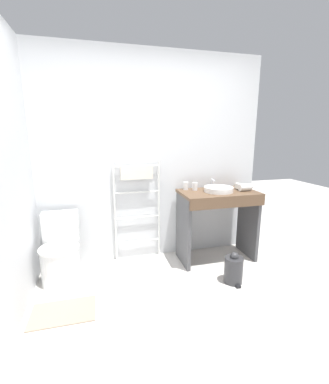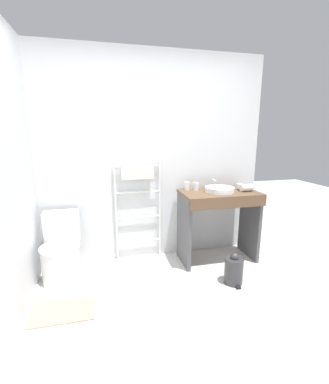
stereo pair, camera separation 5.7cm
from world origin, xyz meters
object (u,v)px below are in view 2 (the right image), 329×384
Objects in this scene: cup_near_edge at (196,187)px; toilet at (61,254)px; hair_dryer at (246,187)px; cup_near_wall at (187,186)px; trash_bin at (234,270)px; sink_basin at (220,189)px; towel_radiator at (138,191)px.

toilet is at bearing -174.19° from cup_near_edge.
hair_dryer is at bearing -0.26° from toilet.
trash_bin is (0.30, -0.74, -0.78)m from cup_near_wall.
toilet is 1.64m from cup_near_wall.
sink_basin is at bearing -30.29° from cup_near_wall.
cup_near_edge is (1.60, 0.16, 0.65)m from toilet.
cup_near_wall reaches higher than cup_near_edge.
trash_bin is at bearing -127.38° from hair_dryer.
hair_dryer is 1.01m from trash_bin.
cup_near_edge is (0.10, -0.06, -0.00)m from cup_near_wall.
hair_dryer is (0.34, -0.03, 0.01)m from sink_basin.
trash_bin is at bearing -95.28° from sink_basin.
cup_near_wall reaches higher than sink_basin.
sink_basin is 3.62× the size of cup_near_edge.
cup_near_wall is at bearing 150.56° from cup_near_edge.
towel_radiator is at bearing 169.51° from cup_near_edge.
hair_dryer is (0.69, -0.23, -0.01)m from cup_near_wall.
sink_basin is at bearing 84.72° from trash_bin.
cup_near_wall is (0.60, -0.07, 0.05)m from towel_radiator.
cup_near_wall is 0.11m from cup_near_edge.
trash_bin is at bearing -16.19° from toilet.
towel_radiator is 0.99m from sink_basin.
cup_near_edge reaches higher than sink_basin.
towel_radiator reaches higher than hair_dryer.
toilet is 1.95m from sink_basin.
cup_near_wall reaches higher than trash_bin.
trash_bin is (-0.05, -0.54, -0.77)m from sink_basin.
towel_radiator is at bearing 163.76° from sink_basin.
trash_bin is at bearing -73.79° from cup_near_edge.
hair_dryer reaches higher than toilet.
towel_radiator reaches higher than trash_bin.
trash_bin is at bearing -42.06° from towel_radiator.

